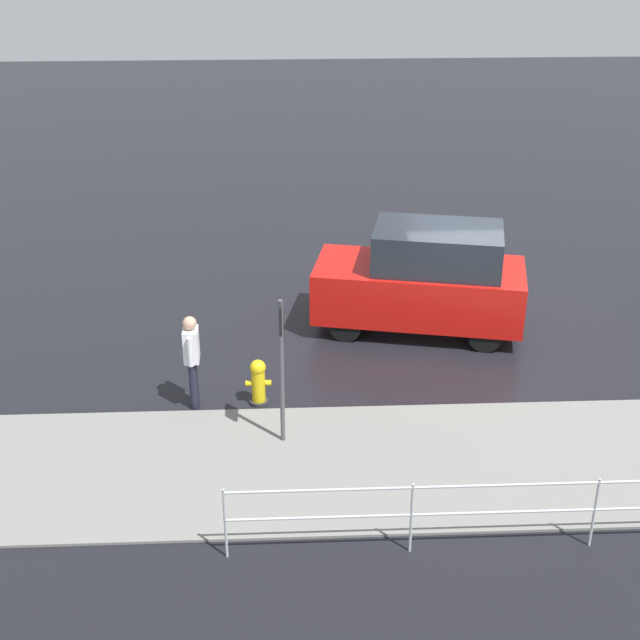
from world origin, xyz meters
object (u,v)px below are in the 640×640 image
at_px(sign_post, 281,351).
at_px(pedestrian, 192,354).
at_px(fire_hydrant, 258,382).
at_px(moving_hatchback, 424,279).

bearing_deg(sign_post, pedestrian, -38.21).
distance_m(fire_hydrant, pedestrian, 1.19).
bearing_deg(moving_hatchback, sign_post, 54.52).
bearing_deg(sign_post, moving_hatchback, -125.48).
xyz_separation_m(moving_hatchback, pedestrian, (4.13, 2.66, -0.07)).
distance_m(moving_hatchback, sign_post, 4.68).
bearing_deg(fire_hydrant, sign_post, 108.64).
bearing_deg(moving_hatchback, pedestrian, 32.72).
relative_size(pedestrian, sign_post, 0.68).
bearing_deg(sign_post, fire_hydrant, -71.36).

